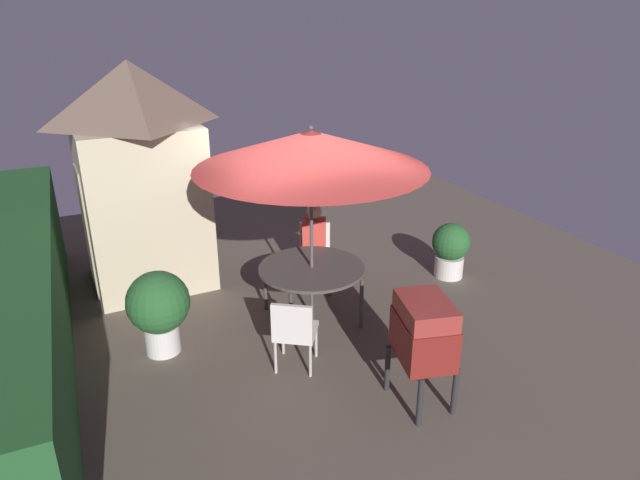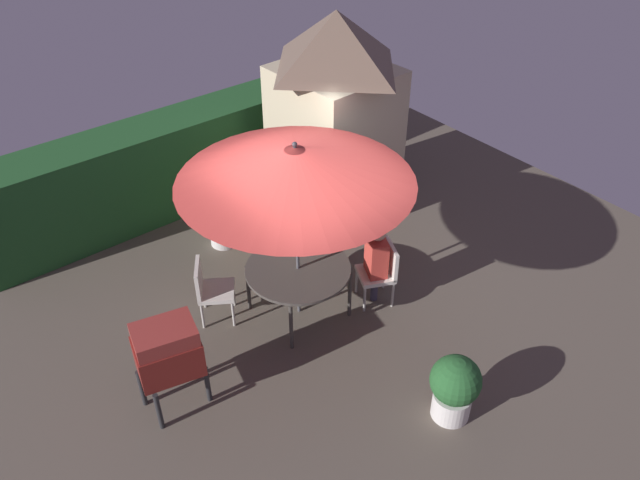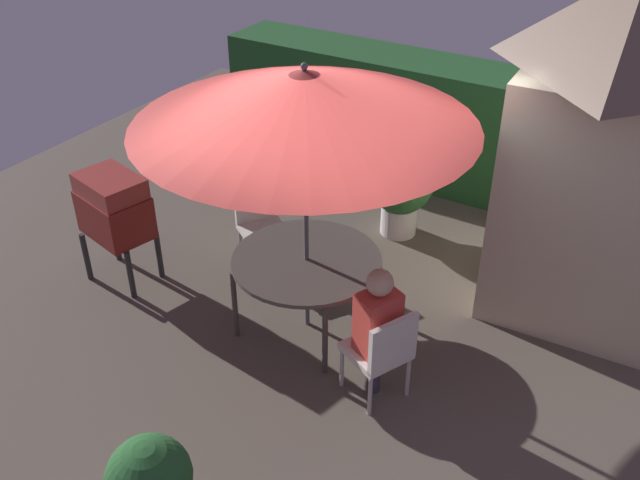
{
  "view_description": "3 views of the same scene",
  "coord_description": "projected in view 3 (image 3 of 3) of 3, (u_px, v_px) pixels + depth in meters",
  "views": [
    {
      "loc": [
        -6.28,
        2.69,
        3.84
      ],
      "look_at": [
        0.07,
        -0.17,
        0.97
      ],
      "focal_mm": 31.3,
      "sensor_mm": 36.0,
      "label": 1
    },
    {
      "loc": [
        -4.03,
        -5.06,
        6.01
      ],
      "look_at": [
        0.09,
        0.08,
        1.06
      ],
      "focal_mm": 35.71,
      "sensor_mm": 36.0,
      "label": 2
    },
    {
      "loc": [
        2.57,
        -4.38,
        4.4
      ],
      "look_at": [
        -0.21,
        0.23,
        0.91
      ],
      "focal_mm": 39.58,
      "sensor_mm": 36.0,
      "label": 3
    }
  ],
  "objects": [
    {
      "name": "hedge_backdrop",
      "position": [
        470.0,
        131.0,
        8.75
      ],
      "size": [
        6.72,
        0.88,
        1.56
      ],
      "color": "#1E4C23",
      "rests_on": "ground"
    },
    {
      "name": "ground_plane",
      "position": [
        326.0,
        338.0,
        6.65
      ],
      "size": [
        11.0,
        11.0,
        0.0
      ],
      "primitive_type": "plane",
      "color": "brown"
    },
    {
      "name": "patio_table",
      "position": [
        307.0,
        264.0,
        6.45
      ],
      "size": [
        1.38,
        1.38,
        0.76
      ],
      "color": "#47423D",
      "rests_on": "ground"
    },
    {
      "name": "chair_near_shed",
      "position": [
        383.0,
        350.0,
        5.75
      ],
      "size": [
        0.62,
        0.62,
        0.9
      ],
      "color": "silver",
      "rests_on": "ground"
    },
    {
      "name": "person_in_red",
      "position": [
        378.0,
        319.0,
        5.66
      ],
      "size": [
        0.36,
        0.41,
        1.26
      ],
      "color": "#CC3D33",
      "rests_on": "ground"
    },
    {
      "name": "patio_umbrella",
      "position": [
        305.0,
        98.0,
        5.58
      ],
      "size": [
        2.86,
        2.86,
        2.6
      ],
      "color": "#4C4C51",
      "rests_on": "ground"
    },
    {
      "name": "bbq_grill",
      "position": [
        114.0,
        208.0,
        7.02
      ],
      "size": [
        0.8,
        0.65,
        1.2
      ],
      "color": "maroon",
      "rests_on": "ground"
    },
    {
      "name": "chair_far_side",
      "position": [
        261.0,
        221.0,
        7.43
      ],
      "size": [
        0.64,
        0.64,
        0.9
      ],
      "color": "silver",
      "rests_on": "ground"
    },
    {
      "name": "potted_plant_by_shed",
      "position": [
        401.0,
        186.0,
        7.9
      ],
      "size": [
        0.75,
        0.75,
        1.05
      ],
      "color": "silver",
      "rests_on": "ground"
    },
    {
      "name": "garden_shed",
      "position": [
        607.0,
        148.0,
        6.31
      ],
      "size": [
        1.74,
        1.81,
        3.25
      ],
      "color": "#C6B793",
      "rests_on": "ground"
    }
  ]
}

